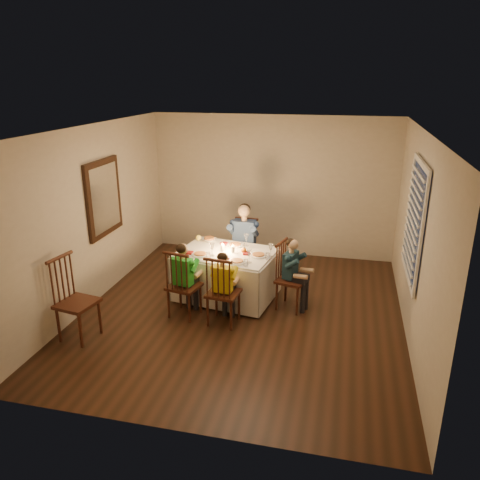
% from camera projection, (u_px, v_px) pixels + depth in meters
% --- Properties ---
extents(ground, '(5.00, 5.00, 0.00)m').
position_uv_depth(ground, '(242.00, 312.00, 6.80)').
color(ground, black).
rests_on(ground, ground).
extents(wall_left, '(0.02, 5.00, 2.60)m').
position_uv_depth(wall_left, '(93.00, 216.00, 6.85)').
color(wall_left, beige).
rests_on(wall_left, ground).
extents(wall_right, '(0.02, 5.00, 2.60)m').
position_uv_depth(wall_right, '(417.00, 239.00, 5.88)').
color(wall_right, beige).
rests_on(wall_right, ground).
extents(wall_back, '(4.50, 0.02, 2.60)m').
position_uv_depth(wall_back, '(272.00, 187.00, 8.66)').
color(wall_back, beige).
rests_on(wall_back, ground).
extents(ceiling, '(5.00, 5.00, 0.00)m').
position_uv_depth(ceiling, '(243.00, 129.00, 5.93)').
color(ceiling, white).
rests_on(ceiling, wall_back).
extents(dining_table, '(1.58, 1.25, 0.72)m').
position_uv_depth(dining_table, '(227.00, 265.00, 7.09)').
color(dining_table, silver).
rests_on(dining_table, ground).
extents(chair_adult, '(0.43, 0.41, 1.02)m').
position_uv_depth(chair_adult, '(244.00, 278.00, 7.94)').
color(chair_adult, '#34140E').
rests_on(chair_adult, ground).
extents(chair_near_left, '(0.49, 0.47, 1.02)m').
position_uv_depth(chair_near_left, '(185.00, 315.00, 6.70)').
color(chair_near_left, '#34140E').
rests_on(chair_near_left, ground).
extents(chair_near_right, '(0.46, 0.44, 1.02)m').
position_uv_depth(chair_near_right, '(224.00, 322.00, 6.50)').
color(chair_near_right, '#34140E').
rests_on(chair_near_right, ground).
extents(chair_end, '(0.49, 0.51, 1.02)m').
position_uv_depth(chair_end, '(291.00, 308.00, 6.92)').
color(chair_end, '#34140E').
rests_on(chair_end, ground).
extents(chair_extra, '(0.51, 0.53, 1.12)m').
position_uv_depth(chair_extra, '(82.00, 337.00, 6.13)').
color(chair_extra, '#34140E').
rests_on(chair_extra, ground).
extents(adult, '(0.49, 0.46, 1.29)m').
position_uv_depth(adult, '(244.00, 278.00, 7.94)').
color(adult, '#324A7E').
rests_on(adult, ground).
extents(child_green, '(0.43, 0.40, 1.09)m').
position_uv_depth(child_green, '(185.00, 315.00, 6.70)').
color(child_green, green).
rests_on(child_green, ground).
extents(child_yellow, '(0.37, 0.35, 1.05)m').
position_uv_depth(child_yellow, '(224.00, 322.00, 6.50)').
color(child_yellow, yellow).
rests_on(child_yellow, ground).
extents(child_teal, '(0.41, 0.43, 1.08)m').
position_uv_depth(child_teal, '(291.00, 308.00, 6.92)').
color(child_teal, '#1A3441').
rests_on(child_teal, ground).
extents(setting_adult, '(0.30, 0.30, 0.02)m').
position_uv_depth(setting_adult, '(235.00, 245.00, 7.26)').
color(setting_adult, white).
rests_on(setting_adult, dining_table).
extents(setting_green, '(0.30, 0.30, 0.02)m').
position_uv_depth(setting_green, '(200.00, 255.00, 6.87)').
color(setting_green, white).
rests_on(setting_green, dining_table).
extents(setting_yellow, '(0.30, 0.30, 0.02)m').
position_uv_depth(setting_yellow, '(237.00, 262.00, 6.61)').
color(setting_yellow, white).
rests_on(setting_yellow, dining_table).
extents(setting_teal, '(0.30, 0.30, 0.02)m').
position_uv_depth(setting_teal, '(258.00, 255.00, 6.84)').
color(setting_teal, white).
rests_on(setting_teal, dining_table).
extents(candle_left, '(0.06, 0.06, 0.10)m').
position_uv_depth(candle_left, '(222.00, 248.00, 7.02)').
color(candle_left, white).
rests_on(candle_left, dining_table).
extents(candle_right, '(0.06, 0.06, 0.10)m').
position_uv_depth(candle_right, '(233.00, 250.00, 6.96)').
color(candle_right, white).
rests_on(candle_right, dining_table).
extents(squash, '(0.09, 0.09, 0.09)m').
position_uv_depth(squash, '(198.00, 238.00, 7.48)').
color(squash, '#FFE343').
rests_on(squash, dining_table).
extents(orange_fruit, '(0.08, 0.08, 0.08)m').
position_uv_depth(orange_fruit, '(244.00, 250.00, 6.95)').
color(orange_fruit, orange).
rests_on(orange_fruit, dining_table).
extents(serving_bowl, '(0.27, 0.27, 0.05)m').
position_uv_depth(serving_bowl, '(209.00, 240.00, 7.44)').
color(serving_bowl, white).
rests_on(serving_bowl, dining_table).
extents(wall_mirror, '(0.06, 0.95, 1.15)m').
position_uv_depth(wall_mirror, '(104.00, 198.00, 7.05)').
color(wall_mirror, black).
rests_on(wall_mirror, wall_left).
extents(window_blinds, '(0.07, 1.34, 1.54)m').
position_uv_depth(window_blinds, '(414.00, 221.00, 5.92)').
color(window_blinds, black).
rests_on(window_blinds, wall_right).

